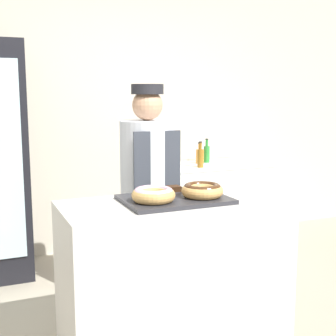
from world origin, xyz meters
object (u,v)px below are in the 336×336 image
Objects in this scene: chest_freezer at (212,204)px; serving_tray at (175,199)px; baker_person at (148,195)px; donut_chocolate_glaze at (202,190)px; brownie_back_right at (174,189)px; bottle_amber at (200,157)px; bottle_green at (207,153)px; brownie_back_left at (154,190)px; bottle_orange at (200,155)px; donut_light_glaze at (153,194)px.

serving_tray is at bearing -124.39° from chest_freezer.
chest_freezer is at bearing 44.72° from baker_person.
donut_chocolate_glaze reaches higher than brownie_back_right.
baker_person reaches higher than bottle_amber.
bottle_green is (1.04, 1.92, -0.06)m from donut_chocolate_glaze.
bottle_orange reaches higher than brownie_back_left.
donut_light_glaze is 0.23m from brownie_back_left.
serving_tray is at bearing -97.08° from baker_person.
serving_tray is 8.15× the size of brownie_back_left.
bottle_amber is (0.83, 1.65, -0.06)m from donut_chocolate_glaze.
donut_light_glaze is 3.31× the size of brownie_back_left.
brownie_back_right is 0.07× the size of chest_freezer.
bottle_amber is at bearing -127.99° from bottle_green.
chest_freezer is (1.13, 1.59, -0.56)m from brownie_back_right.
brownie_back_left reaches higher than serving_tray.
brownie_back_left is 0.33× the size of bottle_orange.
brownie_back_right is (0.22, 0.21, -0.03)m from donut_light_glaze.
donut_chocolate_glaze is (0.15, -0.05, 0.05)m from serving_tray.
donut_light_glaze and donut_chocolate_glaze have the same top height.
bottle_green reaches higher than donut_chocolate_glaze.
brownie_back_right is 1.96m from bottle_orange.
bottle_orange is at bearing 58.37° from brownie_back_right.
baker_person is at bearing 73.25° from brownie_back_left.
donut_light_glaze is at bearing -124.97° from bottle_green.
donut_light_glaze reaches higher than chest_freezer.
baker_person is 1.66m from bottle_green.
baker_person is (0.15, 0.48, -0.14)m from brownie_back_left.
brownie_back_right is (0.07, 0.16, 0.03)m from serving_tray.
brownie_back_left is at bearing -126.32° from bottle_green.
bottle_orange is (1.16, 1.66, -0.05)m from brownie_back_left.
brownie_back_left is at bearing -126.00° from bottle_amber.
brownie_back_right is at bearing -125.46° from chest_freezer.
donut_chocolate_glaze is 0.98× the size of bottle_green.
chest_freezer is (1.35, 1.80, -0.58)m from donut_light_glaze.
baker_person is at bearing 95.86° from donut_chocolate_glaze.
brownie_back_right is at bearing -123.37° from bottle_green.
donut_light_glaze is at bearing -123.52° from bottle_orange.
chest_freezer is at bearing 53.15° from donut_light_glaze.
bottle_amber is (0.90, 0.96, 0.10)m from baker_person.
brownie_back_left is 2.10m from chest_freezer.
donut_chocolate_glaze is 0.71m from baker_person.
donut_light_glaze is (-0.15, -0.05, 0.05)m from serving_tray.
bottle_amber is (1.05, 1.44, -0.04)m from brownie_back_left.
bottle_orange is at bearing 63.95° from bottle_amber.
bottle_green reaches higher than chest_freezer.
brownie_back_left is at bearing -128.47° from chest_freezer.
bottle_amber is at bearing 63.30° from donut_chocolate_glaze.
baker_person reaches higher than donut_chocolate_glaze.
bottle_amber is (0.98, 1.60, -0.01)m from serving_tray.
bottle_green is at bearing 55.03° from donut_light_glaze.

